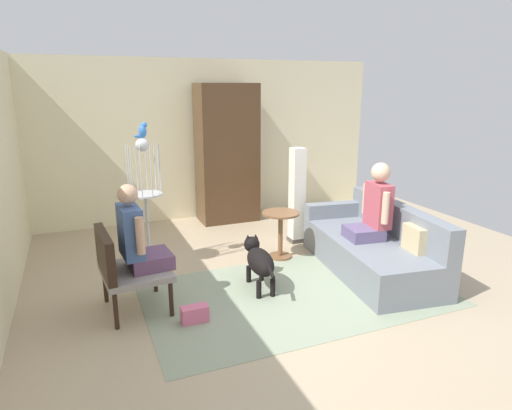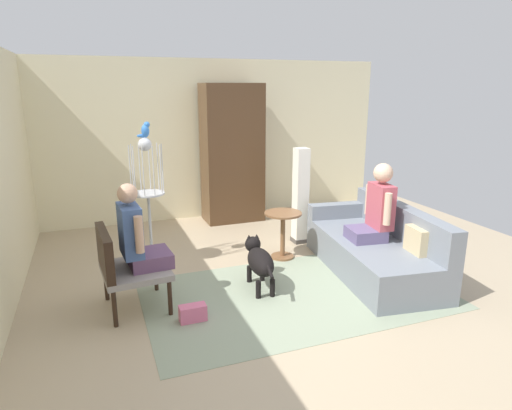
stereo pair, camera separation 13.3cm
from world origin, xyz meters
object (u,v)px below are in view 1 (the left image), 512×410
dog (259,260)px  column_lamp (297,196)px  person_on_couch (374,208)px  person_on_armchair (137,237)px  handbag (195,314)px  armoire_cabinet (227,154)px  armchair (122,265)px  parrot (143,130)px  couch (373,247)px  round_end_table (280,229)px  bird_cage_stand (146,204)px

dog → column_lamp: (1.07, 1.18, 0.34)m
person_on_couch → column_lamp: 1.31m
dog → person_on_couch: bearing=-3.2°
person_on_armchair → dog: (1.27, -0.01, -0.43)m
person_on_couch → handbag: (-2.27, -0.38, -0.70)m
column_lamp → armoire_cabinet: size_ratio=0.61×
armchair → parrot: 1.64m
couch → dog: bearing=177.7°
parrot → armoire_cabinet: size_ratio=0.08×
person_on_armchair → round_end_table: 2.02m
person_on_couch → column_lamp: bearing=105.5°
round_end_table → bird_cage_stand: 1.70m
couch → person_on_armchair: person_on_armchair is taller
person_on_armchair → parrot: parrot is taller
person_on_armchair → round_end_table: bearing=20.6°
dog → couch: bearing=-2.3°
couch → handbag: (-2.31, -0.40, -0.20)m
couch → person_on_couch: bearing=-152.3°
armchair → handbag: bearing=-38.5°
couch → person_on_couch: person_on_couch is taller
armchair → column_lamp: size_ratio=0.62×
parrot → handbag: (0.15, -1.51, -1.58)m
person_on_couch → column_lamp: column_lamp is taller
armoire_cabinet → parrot: bearing=-134.9°
armoire_cabinet → column_lamp: bearing=-68.7°
person_on_couch → handbag: 2.40m
person_on_couch → column_lamp: size_ratio=0.67×
armchair → couch: bearing=-1.1°
bird_cage_stand → column_lamp: bird_cage_stand is taller
round_end_table → dog: size_ratio=0.68×
armoire_cabinet → handbag: (-1.37, -3.04, -1.02)m
person_on_armchair → armoire_cabinet: (1.79, 2.57, 0.35)m
handbag → column_lamp: bearing=40.6°
column_lamp → handbag: (-1.92, -1.64, -0.59)m
column_lamp → dog: bearing=-132.1°
bird_cage_stand → handbag: bird_cage_stand is taller
bird_cage_stand → armoire_cabinet: 2.19m
round_end_table → armoire_cabinet: (-0.07, 1.87, 0.71)m
person_on_couch → dog: 1.49m
person_on_couch → parrot: parrot is taller
armchair → handbag: 0.84m
person_on_armchair → armoire_cabinet: 3.15m
armchair → armoire_cabinet: 3.29m
person_on_couch → armoire_cabinet: armoire_cabinet is taller
armchair → armoire_cabinet: bearing=53.0°
armchair → column_lamp: column_lamp is taller
couch → person_on_couch: (-0.04, -0.02, 0.50)m
dog → column_lamp: column_lamp is taller
person_on_couch → person_on_armchair: (-2.69, 0.09, -0.03)m
bird_cage_stand → armoire_cabinet: bearing=44.8°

